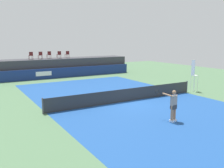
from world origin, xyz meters
name	(u,v)px	position (x,y,z in m)	size (l,w,h in m)	color
ground_plane	(107,94)	(0.00, 3.00, 0.00)	(48.00, 48.00, 0.00)	#4C704C
court_inner	(127,101)	(0.00, 0.00, 0.00)	(12.00, 22.00, 0.00)	#1C478C
sponsor_wall	(64,73)	(-0.01, 13.50, 0.60)	(18.00, 0.22, 1.20)	navy
spectator_platform	(59,67)	(0.00, 15.30, 1.10)	(18.00, 2.80, 2.20)	#38383D
spectator_chair_far_left	(31,55)	(-3.38, 15.15, 2.69)	(0.47, 0.47, 0.89)	#561919
spectator_chair_left	(40,55)	(-2.28, 15.11, 2.69)	(0.44, 0.44, 0.89)	#561919
spectator_chair_center	(49,54)	(-1.12, 15.50, 2.69)	(0.46, 0.46, 0.89)	#561919
spectator_chair_right	(59,54)	(0.04, 15.16, 2.69)	(0.44, 0.44, 0.89)	#561919
spectator_chair_far_right	(67,54)	(1.13, 15.20, 2.69)	(0.46, 0.46, 0.89)	#561919
umpire_chair	(194,73)	(6.99, 0.02, 1.59)	(0.51, 0.51, 2.76)	white
tennis_net	(127,95)	(0.00, 0.00, 0.47)	(12.40, 0.02, 0.95)	#2D2D2D
net_post_near	(43,106)	(-6.20, 0.00, 0.50)	(0.10, 0.10, 1.00)	#4C4C51
net_post_far	(187,87)	(6.20, 0.00, 0.50)	(0.10, 0.10, 1.00)	#4C4C51
tennis_player	(173,105)	(-0.37, -5.06, 0.96)	(0.82, 1.12, 1.77)	white
tennis_ball	(147,93)	(3.09, 1.48, 0.04)	(0.07, 0.07, 0.07)	#D8EA33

